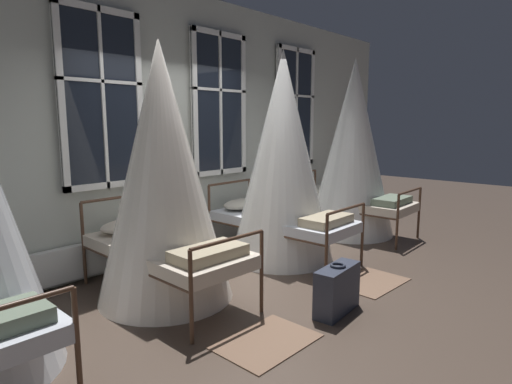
{
  "coord_description": "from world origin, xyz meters",
  "views": [
    {
      "loc": [
        -3.33,
        -3.15,
        1.75
      ],
      "look_at": [
        0.46,
        0.27,
        0.92
      ],
      "focal_mm": 30.27,
      "sensor_mm": 36.0,
      "label": 1
    }
  ],
  "objects_px": {
    "cot_second": "(163,177)",
    "suitcase_dark": "(337,289)",
    "cot_fourth": "(353,151)",
    "cot_third": "(282,160)"
  },
  "relations": [
    {
      "from": "cot_second",
      "to": "suitcase_dark",
      "type": "distance_m",
      "value": 1.97
    },
    {
      "from": "cot_second",
      "to": "suitcase_dark",
      "type": "height_order",
      "value": "cot_second"
    },
    {
      "from": "suitcase_dark",
      "to": "cot_second",
      "type": "bearing_deg",
      "value": 114.77
    },
    {
      "from": "cot_second",
      "to": "suitcase_dark",
      "type": "relative_size",
      "value": 4.4
    },
    {
      "from": "cot_fourth",
      "to": "suitcase_dark",
      "type": "height_order",
      "value": "cot_fourth"
    },
    {
      "from": "cot_second",
      "to": "cot_third",
      "type": "relative_size",
      "value": 0.96
    },
    {
      "from": "cot_second",
      "to": "cot_third",
      "type": "xyz_separation_m",
      "value": [
        1.78,
        -0.06,
        0.05
      ]
    },
    {
      "from": "cot_fourth",
      "to": "suitcase_dark",
      "type": "xyz_separation_m",
      "value": [
        -2.66,
        -1.39,
        -1.08
      ]
    },
    {
      "from": "cot_second",
      "to": "cot_third",
      "type": "distance_m",
      "value": 1.78
    },
    {
      "from": "cot_third",
      "to": "suitcase_dark",
      "type": "height_order",
      "value": "cot_third"
    }
  ]
}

